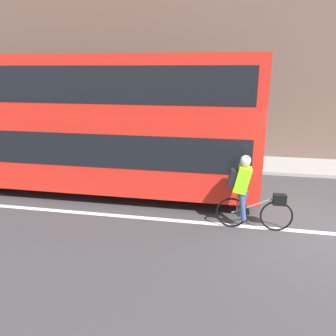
% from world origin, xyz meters
% --- Properties ---
extents(ground_plane, '(80.00, 80.00, 0.00)m').
position_xyz_m(ground_plane, '(0.00, 0.00, 0.00)').
color(ground_plane, '#38383A').
extents(road_center_line, '(50.00, 0.14, 0.01)m').
position_xyz_m(road_center_line, '(0.00, -0.14, 0.00)').
color(road_center_line, silver).
rests_on(road_center_line, ground_plane).
extents(sidewalk_curb, '(60.00, 2.01, 0.10)m').
position_xyz_m(sidewalk_curb, '(0.00, 4.65, 0.05)').
color(sidewalk_curb, gray).
rests_on(sidewalk_curb, ground_plane).
extents(building_facade, '(60.00, 0.30, 9.25)m').
position_xyz_m(building_facade, '(0.00, 5.80, 4.62)').
color(building_facade, brown).
rests_on(building_facade, ground_plane).
extents(bus, '(11.58, 2.50, 3.56)m').
position_xyz_m(bus, '(-7.05, 1.51, 1.98)').
color(bus, black).
rests_on(bus, ground_plane).
extents(cyclist_on_bike, '(1.57, 0.32, 1.59)m').
position_xyz_m(cyclist_on_bike, '(-1.59, -0.22, 0.86)').
color(cyclist_on_bike, black).
rests_on(cyclist_on_bike, ground_plane).
extents(trash_bin, '(0.57, 0.57, 0.98)m').
position_xyz_m(trash_bin, '(-5.99, 4.55, 0.59)').
color(trash_bin, '#515156').
rests_on(trash_bin, sidewalk_curb).
extents(street_sign_post, '(0.36, 0.09, 2.79)m').
position_xyz_m(street_sign_post, '(-3.79, 4.54, 1.65)').
color(street_sign_post, '#59595B').
rests_on(street_sign_post, sidewalk_curb).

